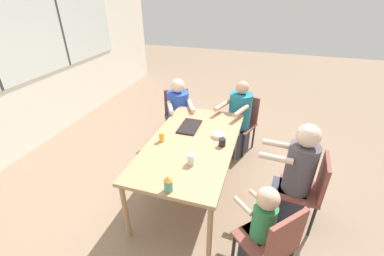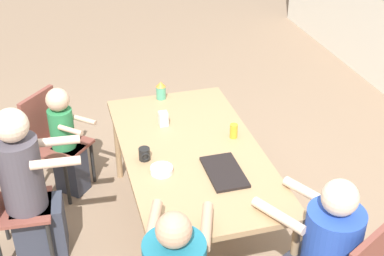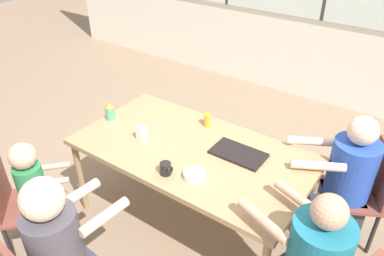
# 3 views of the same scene
# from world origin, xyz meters

# --- Properties ---
(ground_plane) EXTENTS (16.00, 16.00, 0.00)m
(ground_plane) POSITION_xyz_m (0.00, 0.00, 0.00)
(ground_plane) COLOR #8C725B
(dining_table) EXTENTS (1.75, 0.95, 0.73)m
(dining_table) POSITION_xyz_m (0.00, 0.00, 0.67)
(dining_table) COLOR tan
(dining_table) RESTS_ON ground_plane
(chair_for_man_blue_shirt) EXTENTS (0.54, 0.54, 0.84)m
(chair_for_man_blue_shirt) POSITION_xyz_m (1.14, 0.60, 0.50)
(chair_for_man_blue_shirt) COLOR brown
(chair_for_man_blue_shirt) RESTS_ON ground_plane
(chair_for_toddler) EXTENTS (0.57, 0.57, 0.84)m
(chair_for_toddler) POSITION_xyz_m (-0.87, -0.95, 0.50)
(chair_for_toddler) COLOR brown
(chair_for_toddler) RESTS_ON ground_plane
(person_man_blue_shirt) EXTENTS (0.67, 0.56, 1.08)m
(person_man_blue_shirt) POSITION_xyz_m (0.99, 0.52, 0.48)
(person_man_blue_shirt) COLOR #333847
(person_man_blue_shirt) RESTS_ON ground_plane
(person_toddler) EXTENTS (0.38, 0.39, 0.94)m
(person_toddler) POSITION_xyz_m (-0.76, -0.84, 0.46)
(person_toddler) COLOR #333847
(person_toddler) RESTS_ON ground_plane
(food_tray_dark) EXTENTS (0.39, 0.23, 0.02)m
(food_tray_dark) POSITION_xyz_m (0.32, 0.13, 0.74)
(food_tray_dark) COLOR black
(food_tray_dark) RESTS_ON dining_table
(coffee_mug) EXTENTS (0.08, 0.08, 0.09)m
(coffee_mug) POSITION_xyz_m (0.03, -0.34, 0.77)
(coffee_mug) COLOR black
(coffee_mug) RESTS_ON dining_table
(sippy_cup) EXTENTS (0.08, 0.08, 0.15)m
(sippy_cup) POSITION_xyz_m (-0.80, -0.04, 0.81)
(sippy_cup) COLOR #4CA57F
(sippy_cup) RESTS_ON dining_table
(juice_glass) EXTENTS (0.06, 0.06, 0.11)m
(juice_glass) POSITION_xyz_m (-0.08, 0.33, 0.78)
(juice_glass) COLOR gold
(juice_glass) RESTS_ON dining_table
(milk_carton_small) EXTENTS (0.06, 0.06, 0.11)m
(milk_carton_small) POSITION_xyz_m (-0.39, -0.12, 0.78)
(milk_carton_small) COLOR silver
(milk_carton_small) RESTS_ON dining_table
(bowl_white_shallow) EXTENTS (0.15, 0.15, 0.04)m
(bowl_white_shallow) POSITION_xyz_m (0.20, -0.26, 0.75)
(bowl_white_shallow) COLOR white
(bowl_white_shallow) RESTS_ON dining_table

